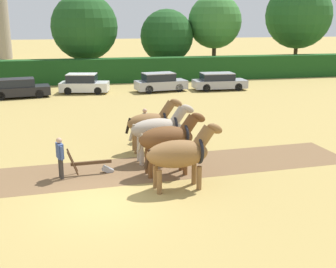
# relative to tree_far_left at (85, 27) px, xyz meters

# --- Properties ---
(ground_plane) EXTENTS (240.00, 240.00, 0.00)m
(ground_plane) POSITION_rel_tree_far_left_xyz_m (-0.48, -30.15, -5.05)
(ground_plane) COLOR #A88E4C
(plowed_furrow_strip) EXTENTS (22.74, 4.09, 0.01)m
(plowed_furrow_strip) POSITION_rel_tree_far_left_xyz_m (-1.41, -27.41, -5.05)
(plowed_furrow_strip) COLOR brown
(plowed_furrow_strip) RESTS_ON ground
(hedgerow) EXTENTS (67.12, 1.73, 2.25)m
(hedgerow) POSITION_rel_tree_far_left_xyz_m (-0.48, -3.06, -3.93)
(hedgerow) COLOR #194719
(hedgerow) RESTS_ON ground
(tree_far_left) EXTENTS (6.45, 6.45, 8.29)m
(tree_far_left) POSITION_rel_tree_far_left_xyz_m (0.00, 0.00, 0.00)
(tree_far_left) COLOR #423323
(tree_far_left) RESTS_ON ground
(tree_left) EXTENTS (5.60, 5.60, 6.85)m
(tree_left) POSITION_rel_tree_far_left_xyz_m (8.53, 1.55, -1.01)
(tree_left) COLOR #423323
(tree_left) RESTS_ON ground
(tree_center_left) EXTENTS (5.71, 5.71, 8.41)m
(tree_center_left) POSITION_rel_tree_far_left_xyz_m (13.76, 1.36, 0.49)
(tree_center_left) COLOR #423323
(tree_center_left) RESTS_ON ground
(tree_center) EXTENTS (7.38, 7.38, 9.89)m
(tree_center) POSITION_rel_tree_far_left_xyz_m (23.80, 1.87, 1.14)
(tree_center) COLOR #4C3823
(tree_center) RESTS_ON ground
(draft_horse_lead_left) EXTENTS (2.90, 1.11, 2.37)m
(draft_horse_lead_left) POSITION_rel_tree_far_left_xyz_m (2.20, -29.53, -3.75)
(draft_horse_lead_left) COLOR brown
(draft_horse_lead_left) RESTS_ON ground
(draft_horse_lead_right) EXTENTS (2.76, 1.09, 2.43)m
(draft_horse_lead_right) POSITION_rel_tree_far_left_xyz_m (2.13, -28.02, -3.64)
(draft_horse_lead_right) COLOR brown
(draft_horse_lead_right) RESTS_ON ground
(draft_horse_trail_left) EXTENTS (2.84, 1.01, 2.46)m
(draft_horse_trail_left) POSITION_rel_tree_far_left_xyz_m (2.07, -26.50, -3.64)
(draft_horse_trail_left) COLOR #B2A38E
(draft_horse_trail_left) RESTS_ON ground
(draft_horse_trail_right) EXTENTS (2.69, 0.97, 2.42)m
(draft_horse_trail_right) POSITION_rel_tree_far_left_xyz_m (2.01, -24.98, -3.72)
(draft_horse_trail_right) COLOR brown
(draft_horse_trail_right) RESTS_ON ground
(plow) EXTENTS (1.77, 0.48, 1.13)m
(plow) POSITION_rel_tree_far_left_xyz_m (-0.65, -27.38, -4.73)
(plow) COLOR #4C331E
(plow) RESTS_ON ground
(farmer_at_plow) EXTENTS (0.31, 0.63, 1.58)m
(farmer_at_plow) POSITION_rel_tree_far_left_xyz_m (-1.92, -27.61, -4.14)
(farmer_at_plow) COLOR #38332D
(farmer_at_plow) RESTS_ON ground
(farmer_beside_team) EXTENTS (0.33, 0.63, 1.61)m
(farmer_beside_team) POSITION_rel_tree_far_left_xyz_m (2.00, -23.26, -4.12)
(farmer_beside_team) COLOR #28334C
(farmer_beside_team) RESTS_ON ground
(parked_car_left) EXTENTS (4.65, 2.45, 1.45)m
(parked_car_left) POSITION_rel_tree_far_left_xyz_m (-5.45, -9.49, -4.35)
(parked_car_left) COLOR black
(parked_car_left) RESTS_ON ground
(parked_car_center_left) EXTENTS (4.10, 2.50, 1.56)m
(parked_car_center_left) POSITION_rel_tree_far_left_xyz_m (-0.54, -8.48, -4.31)
(parked_car_center_left) COLOR silver
(parked_car_center_left) RESTS_ON ground
(parked_car_center) EXTENTS (4.39, 2.28, 1.54)m
(parked_car_center) POSITION_rel_tree_far_left_xyz_m (5.66, -9.05, -4.31)
(parked_car_center) COLOR #A8A8B2
(parked_car_center) RESTS_ON ground
(parked_car_center_right) EXTENTS (4.50, 2.01, 1.43)m
(parked_car_center_right) POSITION_rel_tree_far_left_xyz_m (10.65, -9.32, -4.35)
(parked_car_center_right) COLOR #9E9EA8
(parked_car_center_right) RESTS_ON ground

